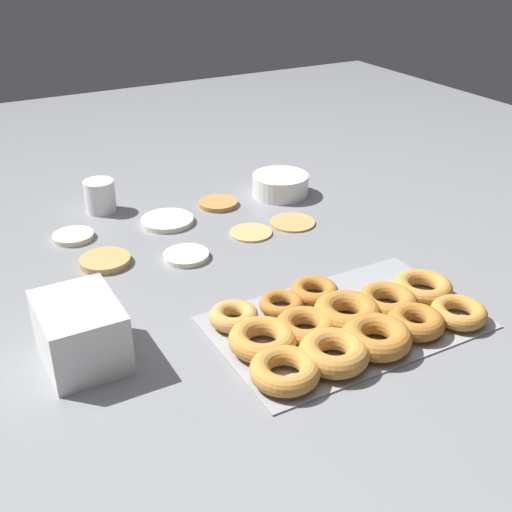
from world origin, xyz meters
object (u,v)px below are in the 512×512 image
Objects in this scene: pancake_4 at (186,256)px; donut_tray at (346,323)px; pancake_1 at (218,203)px; pancake_5 at (167,221)px; pancake_6 at (293,222)px; pancake_0 at (73,236)px; batter_bowl at (280,185)px; container_stack at (80,332)px; paper_cup at (100,196)px; pancake_2 at (251,232)px; pancake_3 at (105,261)px.

donut_tray reaches higher than pancake_4.
pancake_1 is 0.15m from pancake_5.
pancake_6 is (0.10, -0.18, -0.00)m from pancake_1.
batter_bowl is (0.52, -0.00, 0.02)m from pancake_0.
container_stack is 2.04× the size of paper_cup.
pancake_2 is at bearing 84.17° from donut_tray.
pancake_4 is 0.33m from paper_cup.
pancake_0 is 0.27m from pancake_4.
pancake_5 is at bearing 80.55° from pancake_4.
pancake_5 is at bearing 135.14° from pancake_2.
paper_cup is at bearing 164.38° from batter_bowl.
paper_cup is at bearing 128.67° from pancake_5.
paper_cup is (-0.25, 0.28, 0.03)m from pancake_2.
paper_cup is (-0.26, 0.11, 0.03)m from pancake_1.
pancake_6 is 0.62m from container_stack.
donut_tray is at bearing -110.13° from pancake_6.
container_stack is at bearing -109.48° from paper_cup.
pancake_3 is at bearing -146.58° from pancake_5.
pancake_0 is 0.87× the size of pancake_3.
pancake_4 is (0.15, -0.06, -0.00)m from pancake_3.
pancake_0 is at bearing 173.58° from pancake_5.
container_stack is at bearing -102.52° from pancake_0.
container_stack is (-0.12, -0.29, 0.04)m from pancake_3.
pancake_6 is at bearing -19.56° from pancake_0.
container_stack reaches higher than pancake_0.
batter_bowl reaches higher than pancake_4.
pancake_4 is at bearing -167.69° from pancake_2.
pancake_6 is (0.25, -0.14, -0.00)m from pancake_5.
pancake_1 and pancake_4 have the same top height.
pancake_2 is (0.35, -0.16, -0.00)m from pancake_0.
pancake_1 is 0.92× the size of pancake_6.
container_stack is at bearing -145.15° from batter_bowl.
batter_bowl reaches higher than pancake_1.
pancake_5 is at bearing -51.33° from paper_cup.
pancake_6 is 0.66× the size of container_stack.
donut_tray reaches higher than pancake_5.
pancake_1 is at bearing 88.56° from pancake_2.
pancake_1 is 1.01× the size of pancake_4.
container_stack reaches higher than batter_bowl.
pancake_2 is 1.24× the size of paper_cup.
pancake_2 is (-0.00, -0.18, -0.00)m from pancake_1.
pancake_0 is 0.52m from batter_bowl.
pancake_6 is (0.11, 0.00, -0.00)m from pancake_2.
pancake_0 is 0.57× the size of container_stack.
pancake_4 is 0.67× the size of batter_bowl.
pancake_6 is at bearing 0.34° from pancake_2.
pancake_0 is 0.49m from pancake_6.
batter_bowl is (0.06, 0.16, 0.02)m from pancake_6.
paper_cup is (-0.21, 0.69, 0.02)m from donut_tray.
container_stack is at bearing -154.10° from pancake_6.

